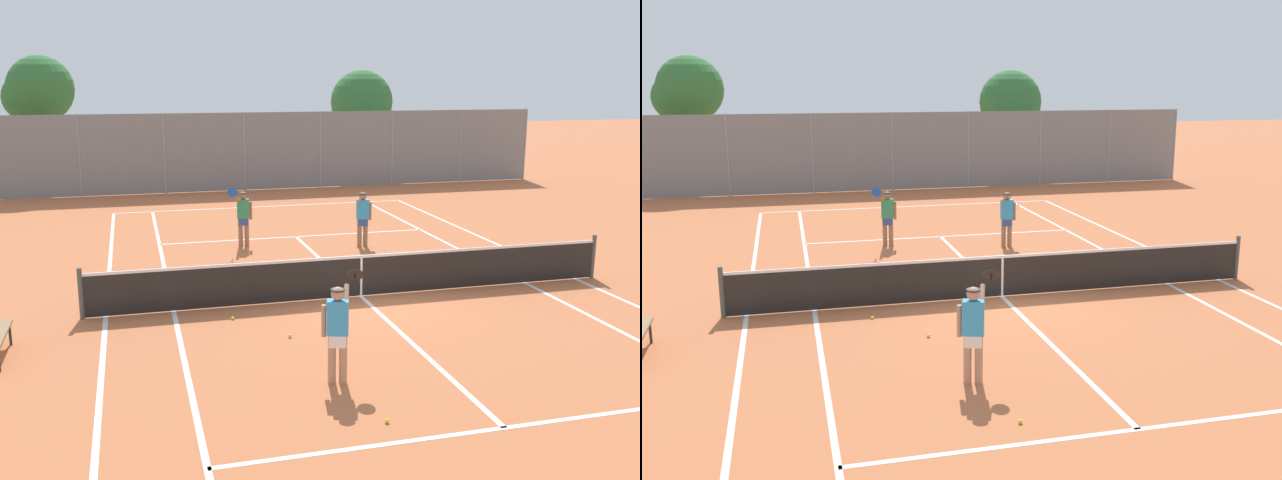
% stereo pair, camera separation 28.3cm
% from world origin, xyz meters
% --- Properties ---
extents(ground_plane, '(120.00, 120.00, 0.00)m').
position_xyz_m(ground_plane, '(0.00, 0.00, 0.00)').
color(ground_plane, '#BC663D').
extents(court_line_markings, '(11.10, 23.90, 0.01)m').
position_xyz_m(court_line_markings, '(0.00, 0.00, 0.00)').
color(court_line_markings, silver).
rests_on(court_line_markings, ground).
extents(tennis_net, '(12.00, 0.10, 1.07)m').
position_xyz_m(tennis_net, '(0.00, 0.00, 0.51)').
color(tennis_net, '#474C47').
rests_on(tennis_net, ground).
extents(player_near_side, '(0.82, 0.70, 1.77)m').
position_xyz_m(player_near_side, '(-1.82, -4.32, 0.93)').
color(player_near_side, tan).
rests_on(player_near_side, ground).
extents(player_far_left, '(0.77, 0.71, 1.77)m').
position_xyz_m(player_far_left, '(-1.75, 5.60, 0.93)').
color(player_far_left, '#936B4C').
rests_on(player_far_left, ground).
extents(player_far_right, '(0.45, 0.48, 1.60)m').
position_xyz_m(player_far_right, '(1.57, 4.62, 0.91)').
color(player_far_right, '#936B4C').
rests_on(player_far_right, ground).
extents(loose_tennis_ball_0, '(0.07, 0.07, 0.07)m').
position_xyz_m(loose_tennis_ball_0, '(4.08, 11.07, 0.03)').
color(loose_tennis_ball_0, '#D1DB33').
rests_on(loose_tennis_ball_0, ground).
extents(loose_tennis_ball_1, '(0.07, 0.07, 0.07)m').
position_xyz_m(loose_tennis_ball_1, '(-3.01, -0.83, 0.03)').
color(loose_tennis_ball_1, '#D1DB33').
rests_on(loose_tennis_ball_1, ground).
extents(loose_tennis_ball_2, '(0.07, 0.07, 0.07)m').
position_xyz_m(loose_tennis_ball_2, '(-1.54, -5.84, 0.03)').
color(loose_tennis_ball_2, '#D1DB33').
rests_on(loose_tennis_ball_2, ground).
extents(loose_tennis_ball_3, '(0.07, 0.07, 0.07)m').
position_xyz_m(loose_tennis_ball_3, '(-2.11, -2.14, 0.03)').
color(loose_tennis_ball_3, '#D1DB33').
rests_on(loose_tennis_ball_3, ground).
extents(back_fence, '(27.32, 0.08, 3.38)m').
position_xyz_m(back_fence, '(-0.00, 16.15, 1.69)').
color(back_fence, gray).
rests_on(back_fence, ground).
extents(tree_behind_left, '(3.00, 2.82, 5.76)m').
position_xyz_m(tree_behind_left, '(-8.49, 18.51, 4.24)').
color(tree_behind_left, brown).
rests_on(tree_behind_left, ground).
extents(tree_behind_right, '(3.08, 3.08, 5.20)m').
position_xyz_m(tree_behind_right, '(6.47, 19.66, 3.58)').
color(tree_behind_right, brown).
rests_on(tree_behind_right, ground).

